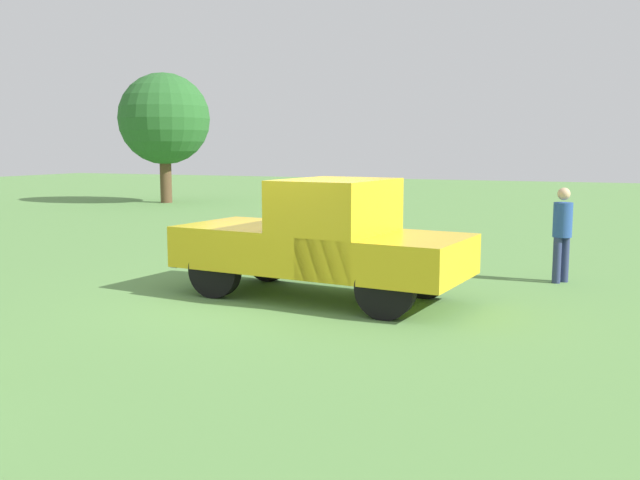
% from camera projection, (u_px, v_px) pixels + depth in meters
% --- Properties ---
extents(ground_plane, '(80.00, 80.00, 0.00)m').
position_uv_depth(ground_plane, '(287.00, 300.00, 10.62)').
color(ground_plane, '#5B8C47').
extents(pickup_truck, '(4.65, 2.29, 1.84)m').
position_uv_depth(pickup_truck, '(327.00, 237.00, 10.64)').
color(pickup_truck, black).
rests_on(pickup_truck, ground_plane).
extents(person_bystander, '(0.45, 0.45, 1.63)m').
position_uv_depth(person_bystander, '(562.00, 230.00, 11.90)').
color(person_bystander, navy).
rests_on(person_bystander, ground_plane).
extents(tree_far_center, '(3.75, 3.75, 5.35)m').
position_uv_depth(tree_far_center, '(164.00, 119.00, 28.81)').
color(tree_far_center, brown).
rests_on(tree_far_center, ground_plane).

